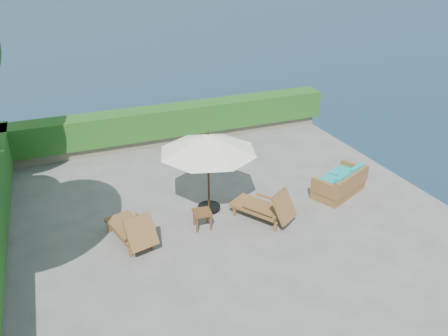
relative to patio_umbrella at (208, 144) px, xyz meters
name	(u,v)px	position (x,y,z in m)	size (l,w,h in m)	color
ground	(225,220)	(0.19, -0.67, -1.93)	(12.00, 12.00, 0.00)	gray
foundation	(225,267)	(0.19, -0.67, -3.49)	(12.00, 12.00, 3.00)	#5F554C
ocean	(225,306)	(0.19, -0.67, -4.94)	(600.00, 600.00, 0.00)	#173149
planter_wall_far	(167,138)	(0.19, 4.93, -1.76)	(12.00, 0.60, 0.36)	gray
hedge_far	(166,121)	(0.19, 4.93, -1.09)	(12.40, 0.90, 1.00)	#184D16
patio_umbrella	(208,144)	(0.00, 0.00, 0.00)	(2.86, 2.86, 2.29)	black
lounge_left	(132,229)	(-2.23, -0.77, -1.54)	(1.06, 1.77, 0.95)	brown
lounge_right	(266,207)	(1.17, -1.07, -1.53)	(1.47, 1.78, 0.96)	brown
side_table	(202,214)	(-0.46, -0.77, -1.55)	(0.49, 0.49, 0.48)	brown
wicker_loveseat	(341,184)	(3.80, -0.63, -1.61)	(1.89, 1.48, 0.83)	brown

